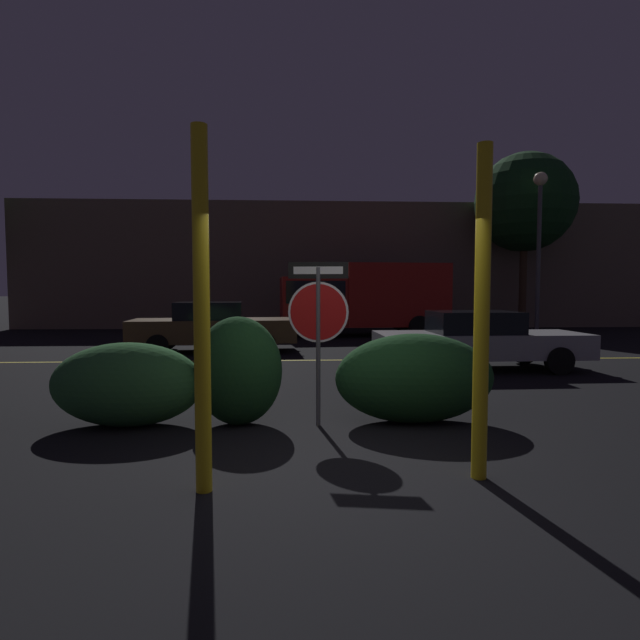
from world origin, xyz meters
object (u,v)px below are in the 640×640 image
at_px(delivery_truck, 363,297).
at_px(tree_1, 525,203).
at_px(passing_car_2, 213,327).
at_px(passing_car_3, 478,340).
at_px(hedge_bush_3, 415,378).
at_px(stop_sign, 318,312).
at_px(yellow_pole_right, 482,314).
at_px(yellow_pole_left, 202,312).
at_px(hedge_bush_2, 238,371).
at_px(hedge_bush_1, 128,384).
at_px(street_lamp, 539,222).

bearing_deg(delivery_truck, tree_1, -76.63).
distance_m(passing_car_2, passing_car_3, 7.52).
relative_size(hedge_bush_3, delivery_truck, 0.33).
bearing_deg(stop_sign, tree_1, 65.55).
bearing_deg(yellow_pole_right, passing_car_3, 69.59).
bearing_deg(delivery_truck, yellow_pole_left, 162.43).
relative_size(yellow_pole_left, hedge_bush_3, 1.49).
bearing_deg(passing_car_2, hedge_bush_2, 6.65).
bearing_deg(stop_sign, passing_car_3, 57.76).
xyz_separation_m(hedge_bush_1, passing_car_3, (6.43, 4.41, 0.11)).
xyz_separation_m(yellow_pole_right, street_lamp, (7.74, 14.43, 2.85)).
xyz_separation_m(yellow_pole_right, hedge_bush_1, (-4.03, 2.05, -1.04)).
distance_m(hedge_bush_1, street_lamp, 17.51).
bearing_deg(hedge_bush_3, hedge_bush_2, 179.82).
bearing_deg(passing_car_2, yellow_pole_left, 3.85).
height_order(delivery_truck, street_lamp, street_lamp).
relative_size(stop_sign, delivery_truck, 0.33).
bearing_deg(delivery_truck, hedge_bush_3, 170.92).
bearing_deg(stop_sign, street_lamp, 62.04).
relative_size(yellow_pole_left, passing_car_2, 0.66).
distance_m(hedge_bush_1, passing_car_3, 7.80).
distance_m(hedge_bush_2, passing_car_2, 8.21).
height_order(yellow_pole_right, hedge_bush_2, yellow_pole_right).
relative_size(hedge_bush_1, street_lamp, 0.32).
distance_m(stop_sign, street_lamp, 15.77).
bearing_deg(street_lamp, passing_car_2, -160.02).
height_order(passing_car_3, street_lamp, street_lamp).
xyz_separation_m(passing_car_2, passing_car_3, (6.59, -3.63, -0.06)).
relative_size(passing_car_2, tree_1, 0.63).
xyz_separation_m(yellow_pole_left, hedge_bush_2, (0.07, 2.23, -0.90)).
distance_m(passing_car_2, street_lamp, 13.22).
bearing_deg(yellow_pole_right, hedge_bush_2, 141.32).
bearing_deg(passing_car_2, hedge_bush_3, 21.82).
distance_m(hedge_bush_1, delivery_truck, 13.81).
bearing_deg(hedge_bush_1, yellow_pole_right, -26.99).
relative_size(yellow_pole_left, yellow_pole_right, 1.02).
height_order(stop_sign, hedge_bush_1, stop_sign).
height_order(passing_car_2, street_lamp, street_lamp).
distance_m(stop_sign, passing_car_2, 8.61).
distance_m(stop_sign, hedge_bush_1, 2.73).
relative_size(yellow_pole_right, hedge_bush_3, 1.46).
bearing_deg(hedge_bush_3, passing_car_2, 116.62).
bearing_deg(yellow_pole_left, tree_1, 57.63).
bearing_deg(yellow_pole_right, hedge_bush_1, 153.01).
relative_size(yellow_pole_right, hedge_bush_2, 2.18).
distance_m(street_lamp, tree_1, 3.28).
height_order(hedge_bush_1, tree_1, tree_1).
height_order(passing_car_2, passing_car_3, passing_car_2).
height_order(yellow_pole_left, passing_car_3, yellow_pole_left).
bearing_deg(yellow_pole_right, yellow_pole_left, -175.92).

